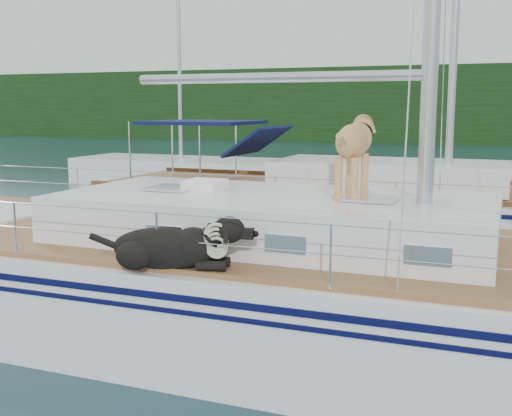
% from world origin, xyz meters
% --- Properties ---
extents(ground, '(120.00, 120.00, 0.00)m').
position_xyz_m(ground, '(0.00, 0.00, 0.00)').
color(ground, black).
rests_on(ground, ground).
extents(tree_line, '(90.00, 3.00, 6.00)m').
position_xyz_m(tree_line, '(0.00, 45.00, 3.00)').
color(tree_line, black).
rests_on(tree_line, ground).
extents(shore_bank, '(92.00, 1.00, 1.20)m').
position_xyz_m(shore_bank, '(0.00, 46.20, 0.60)').
color(shore_bank, '#595147').
rests_on(shore_bank, ground).
extents(main_sailboat, '(12.00, 4.06, 14.01)m').
position_xyz_m(main_sailboat, '(0.10, -0.01, 0.68)').
color(main_sailboat, white).
rests_on(main_sailboat, ground).
extents(neighbor_sailboat, '(11.00, 3.50, 13.30)m').
position_xyz_m(neighbor_sailboat, '(-0.00, 6.44, 0.63)').
color(neighbor_sailboat, white).
rests_on(neighbor_sailboat, ground).
extents(bg_boat_west, '(8.00, 3.00, 11.65)m').
position_xyz_m(bg_boat_west, '(-8.00, 14.00, 0.45)').
color(bg_boat_west, white).
rests_on(bg_boat_west, ground).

